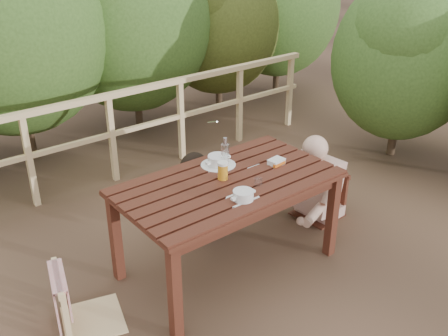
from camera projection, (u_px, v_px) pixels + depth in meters
ground at (228, 265)px, 4.39m from camera, size 60.00×60.00×0.00m
table at (228, 225)px, 4.22m from camera, size 1.73×0.97×0.80m
chair_left at (86, 272)px, 3.59m from camera, size 0.55×0.55×0.89m
chair_far at (184, 185)px, 4.78m from camera, size 0.48×0.48×0.85m
chair_right at (320, 177)px, 4.94m from camera, size 0.45×0.45×0.84m
woman at (182, 168)px, 4.72m from camera, size 0.57×0.66×1.19m
diner_right at (325, 147)px, 4.82m from camera, size 0.77×0.64×1.45m
railing at (112, 138)px, 5.57m from camera, size 5.60×0.10×1.01m
soup_near at (243, 196)px, 3.75m from camera, size 0.26×0.26×0.09m
soup_far at (218, 161)px, 4.26m from camera, size 0.29×0.29×0.10m
beer_glass at (223, 171)px, 4.02m from camera, size 0.08×0.08×0.16m
bottle at (225, 154)px, 4.17m from camera, size 0.07×0.07×0.28m
tumbler at (258, 183)px, 3.94m from camera, size 0.06×0.06×0.08m
butter_tub at (276, 162)px, 4.28m from camera, size 0.15×0.12×0.06m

